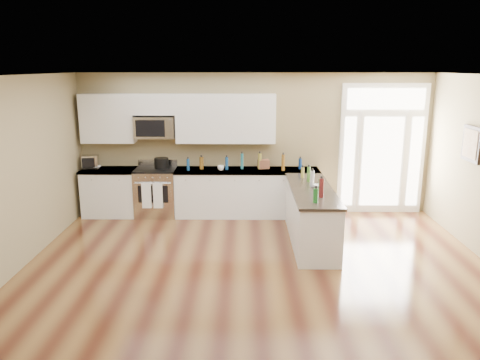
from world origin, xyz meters
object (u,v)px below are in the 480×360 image
object	(u,v)px
stockpot	(161,163)
toaster_oven	(90,162)
kitchen_range	(156,192)
peninsula_cabinet	(311,217)

from	to	relation	value
stockpot	toaster_oven	bearing A→B (deg)	179.08
kitchen_range	toaster_oven	distance (m)	1.44
peninsula_cabinet	stockpot	bearing A→B (deg)	151.36
peninsula_cabinet	stockpot	xyz separation A→B (m)	(-2.77, 1.51, 0.62)
stockpot	toaster_oven	distance (m)	1.42
kitchen_range	peninsula_cabinet	bearing A→B (deg)	-26.62
toaster_oven	kitchen_range	bearing A→B (deg)	-11.41
kitchen_range	stockpot	world-z (taller)	stockpot
peninsula_cabinet	kitchen_range	bearing A→B (deg)	153.38
kitchen_range	stockpot	bearing A→B (deg)	29.94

